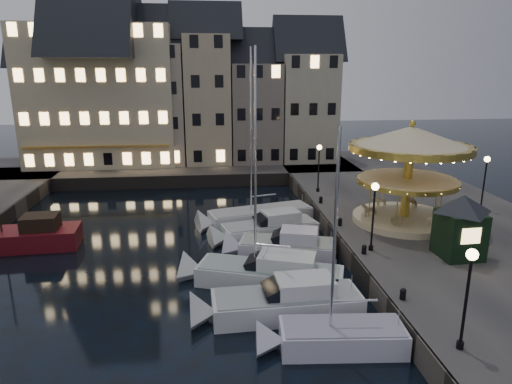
{
  "coord_description": "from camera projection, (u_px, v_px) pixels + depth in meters",
  "views": [
    {
      "loc": [
        -2.38,
        -23.64,
        11.9
      ],
      "look_at": [
        1.0,
        8.0,
        3.2
      ],
      "focal_mm": 32.0,
      "sensor_mm": 36.0,
      "label": 1
    }
  ],
  "objects": [
    {
      "name": "quaywall_e",
      "position": [
        329.0,
        232.0,
        32.26
      ],
      "size": [
        0.15,
        44.0,
        1.3
      ],
      "primitive_type": "cube",
      "color": "#47423A",
      "rests_on": "ground"
    },
    {
      "name": "motorboat_d",
      "position": [
        281.0,
        248.0,
        29.51
      ],
      "size": [
        7.23,
        4.0,
        2.15
      ],
      "color": "silver",
      "rests_on": "ground"
    },
    {
      "name": "quay_north",
      "position": [
        159.0,
        170.0,
        51.92
      ],
      "size": [
        44.0,
        12.0,
        1.3
      ],
      "primitive_type": "cube",
      "color": "#474442",
      "rests_on": "ground"
    },
    {
      "name": "bollard_c",
      "position": [
        340.0,
        221.0,
        31.59
      ],
      "size": [
        0.3,
        0.3,
        0.57
      ],
      "color": "black",
      "rests_on": "quay_east"
    },
    {
      "name": "townhouse_nd",
      "position": [
        207.0,
        91.0,
        52.15
      ],
      "size": [
        5.5,
        8.0,
        15.8
      ],
      "color": "tan",
      "rests_on": "quay_north"
    },
    {
      "name": "motorboat_c",
      "position": [
        263.0,
        274.0,
        25.7
      ],
      "size": [
        9.1,
        5.1,
        12.24
      ],
      "color": "silver",
      "rests_on": "ground"
    },
    {
      "name": "streetlamp_d",
      "position": [
        485.0,
        175.0,
        34.57
      ],
      "size": [
        0.44,
        0.44,
        4.17
      ],
      "color": "black",
      "rests_on": "quay_east"
    },
    {
      "name": "hotel_corner",
      "position": [
        101.0,
        87.0,
        50.82
      ],
      "size": [
        17.6,
        9.0,
        16.8
      ],
      "color": "beige",
      "rests_on": "quay_north"
    },
    {
      "name": "streetlamp_b",
      "position": [
        374.0,
        207.0,
        26.69
      ],
      "size": [
        0.44,
        0.44,
        4.17
      ],
      "color": "black",
      "rests_on": "quay_east"
    },
    {
      "name": "quaywall_n",
      "position": [
        173.0,
        182.0,
        46.37
      ],
      "size": [
        48.0,
        0.15,
        1.3
      ],
      "primitive_type": "cube",
      "color": "#47423A",
      "rests_on": "ground"
    },
    {
      "name": "ticket_kiosk",
      "position": [
        462.0,
        215.0,
        25.86
      ],
      "size": [
        3.58,
        3.58,
        4.2
      ],
      "color": "black",
      "rests_on": "quay_east"
    },
    {
      "name": "carousel",
      "position": [
        410.0,
        156.0,
        31.15
      ],
      "size": [
        8.24,
        8.24,
        7.21
      ],
      "color": "beige",
      "rests_on": "quay_east"
    },
    {
      "name": "townhouse_nb",
      "position": [
        102.0,
        101.0,
        51.21
      ],
      "size": [
        6.16,
        8.0,
        13.8
      ],
      "color": "slate",
      "rests_on": "quay_north"
    },
    {
      "name": "streetlamp_c",
      "position": [
        319.0,
        161.0,
        39.64
      ],
      "size": [
        0.44,
        0.44,
        4.17
      ],
      "color": "black",
      "rests_on": "quay_east"
    },
    {
      "name": "bollard_d",
      "position": [
        321.0,
        199.0,
        36.86
      ],
      "size": [
        0.3,
        0.3,
        0.57
      ],
      "color": "black",
      "rests_on": "quay_east"
    },
    {
      "name": "bollard_b",
      "position": [
        364.0,
        249.0,
        26.79
      ],
      "size": [
        0.3,
        0.3,
        0.57
      ],
      "color": "black",
      "rests_on": "quay_east"
    },
    {
      "name": "townhouse_na",
      "position": [
        52.0,
        106.0,
        50.78
      ],
      "size": [
        5.5,
        8.0,
        12.8
      ],
      "color": "gray",
      "rests_on": "quay_north"
    },
    {
      "name": "streetlamp_a",
      "position": [
        468.0,
        285.0,
        17.1
      ],
      "size": [
        0.44,
        0.44,
        4.17
      ],
      "color": "black",
      "rests_on": "quay_east"
    },
    {
      "name": "townhouse_nf",
      "position": [
        306.0,
        99.0,
        53.59
      ],
      "size": [
        6.82,
        8.0,
        13.8
      ],
      "color": "#AFA88C",
      "rests_on": "quay_north"
    },
    {
      "name": "red_fishing_boat",
      "position": [
        22.0,
        238.0,
        30.97
      ],
      "size": [
        7.99,
        3.25,
        6.05
      ],
      "color": "maroon",
      "rests_on": "ground"
    },
    {
      "name": "ground",
      "position": [
        253.0,
        283.0,
        26.06
      ],
      "size": [
        160.0,
        160.0,
        0.0
      ],
      "primitive_type": "plane",
      "color": "black",
      "rests_on": "ground"
    },
    {
      "name": "bollard_a",
      "position": [
        403.0,
        293.0,
        21.52
      ],
      "size": [
        0.3,
        0.3,
        0.57
      ],
      "color": "black",
      "rests_on": "quay_east"
    },
    {
      "name": "quay_east",
      "position": [
        437.0,
        228.0,
        33.07
      ],
      "size": [
        16.0,
        56.0,
        1.3
      ],
      "primitive_type": "cube",
      "color": "#474442",
      "rests_on": "ground"
    },
    {
      "name": "townhouse_nc",
      "position": [
        157.0,
        96.0,
        51.7
      ],
      "size": [
        6.82,
        8.0,
        14.8
      ],
      "color": "tan",
      "rests_on": "quay_north"
    },
    {
      "name": "motorboat_a",
      "position": [
        329.0,
        338.0,
        19.81
      ],
      "size": [
        6.48,
        2.51,
        10.7
      ],
      "color": "silver",
      "rests_on": "ground"
    },
    {
      "name": "townhouse_ne",
      "position": [
        255.0,
        104.0,
        53.11
      ],
      "size": [
        6.16,
        8.0,
        12.8
      ],
      "color": "gray",
      "rests_on": "quay_north"
    },
    {
      "name": "motorboat_e",
      "position": [
        265.0,
        230.0,
        32.68
      ],
      "size": [
        7.88,
        3.92,
        2.15
      ],
      "color": "silver",
      "rests_on": "ground"
    },
    {
      "name": "motorboat_f",
      "position": [
        254.0,
        217.0,
        35.92
      ],
      "size": [
        9.18,
        4.56,
        12.22
      ],
      "color": "silver",
      "rests_on": "ground"
    },
    {
      "name": "motorboat_b",
      "position": [
        279.0,
        304.0,
        22.5
      ],
      "size": [
        8.45,
        2.77,
        2.15
      ],
      "color": "silver",
      "rests_on": "ground"
    }
  ]
}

